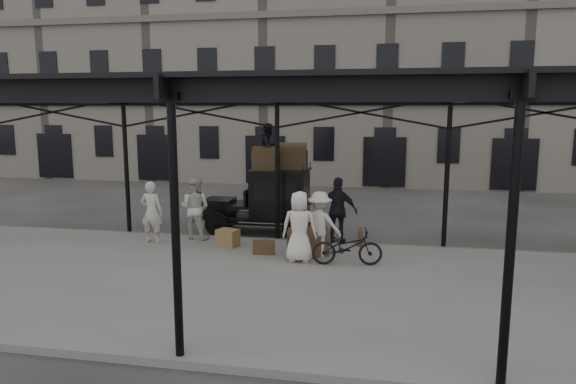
{
  "coord_description": "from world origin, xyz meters",
  "views": [
    {
      "loc": [
        3.23,
        -13.25,
        4.17
      ],
      "look_at": [
        0.41,
        1.6,
        1.7
      ],
      "focal_mm": 32.0,
      "sensor_mm": 36.0,
      "label": 1
    }
  ],
  "objects_px": {
    "taxi": "(271,198)",
    "porter_left": "(152,212)",
    "bicycle": "(347,247)",
    "steamer_trunk_roof_near": "(266,160)",
    "porter_official": "(338,211)",
    "steamer_trunk_platform": "(308,243)"
  },
  "relations": [
    {
      "from": "porter_official",
      "to": "steamer_trunk_roof_near",
      "type": "xyz_separation_m",
      "value": [
        -2.47,
        1.19,
        1.35
      ]
    },
    {
      "from": "bicycle",
      "to": "steamer_trunk_roof_near",
      "type": "distance_m",
      "value": 4.79
    },
    {
      "from": "bicycle",
      "to": "taxi",
      "type": "bearing_deg",
      "value": 30.58
    },
    {
      "from": "porter_left",
      "to": "steamer_trunk_roof_near",
      "type": "height_order",
      "value": "steamer_trunk_roof_near"
    },
    {
      "from": "taxi",
      "to": "porter_left",
      "type": "bearing_deg",
      "value": -142.84
    },
    {
      "from": "bicycle",
      "to": "steamer_trunk_roof_near",
      "type": "height_order",
      "value": "steamer_trunk_roof_near"
    },
    {
      "from": "steamer_trunk_platform",
      "to": "taxi",
      "type": "bearing_deg",
      "value": 83.07
    },
    {
      "from": "porter_official",
      "to": "taxi",
      "type": "bearing_deg",
      "value": -18.46
    },
    {
      "from": "taxi",
      "to": "bicycle",
      "type": "xyz_separation_m",
      "value": [
        2.82,
        -3.56,
        -0.58
      ]
    },
    {
      "from": "steamer_trunk_platform",
      "to": "porter_official",
      "type": "bearing_deg",
      "value": 28.93
    },
    {
      "from": "taxi",
      "to": "porter_left",
      "type": "height_order",
      "value": "taxi"
    },
    {
      "from": "bicycle",
      "to": "steamer_trunk_platform",
      "type": "distance_m",
      "value": 1.27
    },
    {
      "from": "bicycle",
      "to": "porter_left",
      "type": "bearing_deg",
      "value": 71.01
    },
    {
      "from": "steamer_trunk_roof_near",
      "to": "steamer_trunk_platform",
      "type": "xyz_separation_m",
      "value": [
        1.79,
        -2.71,
        -1.99
      ]
    },
    {
      "from": "porter_official",
      "to": "steamer_trunk_platform",
      "type": "height_order",
      "value": "porter_official"
    },
    {
      "from": "steamer_trunk_roof_near",
      "to": "steamer_trunk_platform",
      "type": "bearing_deg",
      "value": -56.4
    },
    {
      "from": "taxi",
      "to": "porter_official",
      "type": "distance_m",
      "value": 2.79
    },
    {
      "from": "taxi",
      "to": "porter_left",
      "type": "relative_size",
      "value": 1.94
    },
    {
      "from": "porter_left",
      "to": "steamer_trunk_platform",
      "type": "height_order",
      "value": "porter_left"
    },
    {
      "from": "porter_official",
      "to": "steamer_trunk_roof_near",
      "type": "height_order",
      "value": "steamer_trunk_roof_near"
    },
    {
      "from": "steamer_trunk_roof_near",
      "to": "porter_left",
      "type": "bearing_deg",
      "value": -144.88
    },
    {
      "from": "taxi",
      "to": "steamer_trunk_platform",
      "type": "height_order",
      "value": "taxi"
    }
  ]
}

